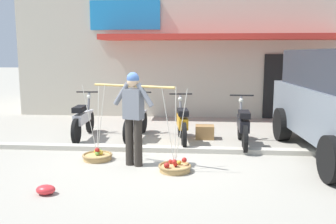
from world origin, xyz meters
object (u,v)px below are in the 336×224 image
Objects in this scene: motorcycle_second_in_row at (136,120)px; motorcycle_end_of_row at (243,126)px; fruit_basket_left_side at (97,156)px; wooden_crate at (205,132)px; fruit_basket_right_side at (175,167)px; fruit_vendor at (133,112)px; motorcycle_nearest_shop at (83,120)px; plastic_litter_bag at (46,190)px; motorcycle_third_in_row at (182,123)px.

motorcycle_end_of_row is (2.47, -0.52, 0.00)m from motorcycle_second_in_row.
fruit_basket_left_side is 3.30× the size of wooden_crate.
wooden_crate is at bearing 4.22° from motorcycle_second_in_row.
fruit_vendor is at bearing 159.57° from fruit_basket_right_side.
motorcycle_nearest_shop reaches higher than wooden_crate.
wooden_crate is at bearing 58.01° from plastic_litter_bag.
motorcycle_nearest_shop is at bearing -176.25° from wooden_crate.
motorcycle_second_in_row is 1.68m from wooden_crate.
wooden_crate is (0.52, 0.46, -0.29)m from motorcycle_third_in_row.
motorcycle_end_of_row is 1.08m from wooden_crate.
fruit_basket_right_side is 5.18× the size of plastic_litter_bag.
motorcycle_third_in_row is (1.55, 1.50, 0.37)m from fruit_basket_left_side.
motorcycle_second_in_row is at bearing 76.97° from fruit_basket_left_side.
fruit_basket_left_side is 0.80× the size of motorcycle_third_in_row.
fruit_basket_left_side is 3.20m from motorcycle_end_of_row.
motorcycle_end_of_row is at bearing 44.55° from plastic_litter_bag.
motorcycle_second_in_row is at bearing 168.12° from motorcycle_end_of_row.
fruit_basket_right_side reaches higher than wooden_crate.
motorcycle_third_in_row reaches higher than wooden_crate.
motorcycle_third_in_row reaches higher than plastic_litter_bag.
motorcycle_second_in_row is 1.00× the size of motorcycle_end_of_row.
plastic_litter_bag is at bearing -145.86° from fruit_basket_right_side.
plastic_litter_bag is at bearing -135.45° from motorcycle_end_of_row.
fruit_basket_left_side is at bearing -135.99° from motorcycle_third_in_row.
motorcycle_second_in_row is 1.00× the size of motorcycle_third_in_row.
wooden_crate is at bearing 41.45° from motorcycle_third_in_row.
motorcycle_third_in_row is 3.78m from plastic_litter_bag.
fruit_basket_right_side is at bearing -65.51° from motorcycle_second_in_row.
fruit_basket_right_side is at bearing -90.73° from motorcycle_third_in_row.
plastic_litter_bag is (-3.16, -3.11, -0.38)m from motorcycle_end_of_row.
motorcycle_second_in_row is 4.13× the size of wooden_crate.
motorcycle_third_in_row is 1.00× the size of motorcycle_end_of_row.
motorcycle_nearest_shop is (-2.36, 2.35, 0.37)m from fruit_basket_right_side.
motorcycle_third_in_row is 4.13× the size of wooden_crate.
fruit_basket_left_side is 1.81m from plastic_litter_bag.
motorcycle_nearest_shop and motorcycle_end_of_row have the same top height.
motorcycle_nearest_shop is at bearing -176.86° from motorcycle_second_in_row.
motorcycle_second_in_row is (1.26, 0.07, 0.00)m from motorcycle_nearest_shop.
motorcycle_second_in_row is at bearing 3.14° from motorcycle_nearest_shop.
wooden_crate is (-0.82, 0.64, -0.29)m from motorcycle_end_of_row.
motorcycle_end_of_row is (2.89, 1.32, 0.37)m from fruit_basket_left_side.
motorcycle_nearest_shop is (-1.60, 2.06, -0.52)m from fruit_vendor.
fruit_vendor is 0.93× the size of motorcycle_third_in_row.
fruit_vendor is 2.22m from motorcycle_second_in_row.
motorcycle_third_in_row and motorcycle_end_of_row have the same top height.
fruit_basket_left_side reaches higher than wooden_crate.
fruit_basket_right_side is at bearing -102.24° from wooden_crate.
plastic_litter_bag is at bearing -80.92° from motorcycle_nearest_shop.
wooden_crate is (2.34, 3.75, 0.09)m from plastic_litter_bag.
plastic_litter_bag is at bearing -121.99° from wooden_crate.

